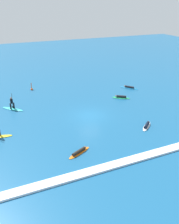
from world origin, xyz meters
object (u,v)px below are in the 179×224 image
surfer_on_white_board (147,125)px  surfer_on_orange_board (79,152)px  surfer_on_green_board (121,97)px  surfer_on_teal_board (12,107)px  marker_buoy (32,89)px  surfer_on_blue_board (129,88)px

surfer_on_white_board → surfer_on_orange_board: size_ratio=0.86×
surfer_on_orange_board → surfer_on_green_board: bearing=19.8°
surfer_on_orange_board → surfer_on_teal_board: size_ratio=0.95×
marker_buoy → surfer_on_white_board: bearing=-60.7°
surfer_on_green_board → surfer_on_orange_board: (-10.48, -10.33, -0.01)m
surfer_on_white_board → surfer_on_teal_board: bearing=101.0°
surfer_on_teal_board → marker_buoy: surfer_on_teal_board is taller
surfer_on_green_board → marker_buoy: bearing=-2.4°
surfer_on_orange_board → marker_buoy: bearing=67.8°
surfer_on_white_board → surfer_on_blue_board: 12.75m
surfer_on_white_board → surfer_on_teal_board: size_ratio=0.82×
surfer_on_orange_board → marker_buoy: size_ratio=2.00×
surfer_on_green_board → surfer_on_orange_board: 14.72m
surfer_on_white_board → surfer_on_orange_board: surfer_on_white_board is taller
marker_buoy → surfer_on_orange_board: bearing=-87.5°
surfer_on_teal_board → surfer_on_green_board: bearing=-143.6°
surfer_on_green_board → surfer_on_blue_board: 4.59m
surfer_on_blue_board → surfer_on_orange_board: surfer_on_blue_board is taller
surfer_on_green_board → surfer_on_blue_board: surfer_on_green_board is taller
surfer_on_white_board → marker_buoy: bearing=79.3°
surfer_on_white_board → surfer_on_orange_board: bearing=151.1°
surfer_on_teal_board → marker_buoy: bearing=-75.1°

